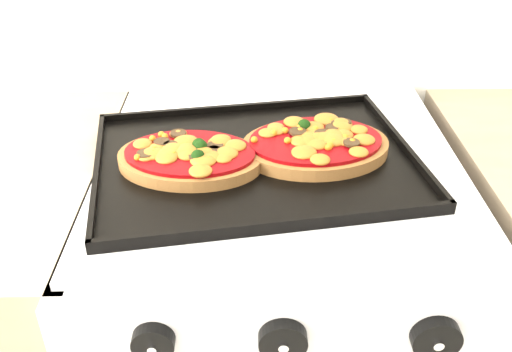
{
  "coord_description": "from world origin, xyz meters",
  "views": [
    {
      "loc": [
        -0.08,
        0.9,
        1.39
      ],
      "look_at": [
        -0.06,
        1.63,
        0.92
      ],
      "focal_mm": 40.0,
      "sensor_mm": 36.0,
      "label": 1
    }
  ],
  "objects_px": {
    "pizza_left": "(190,156)",
    "baking_tray": "(255,158)",
    "stove": "(275,349)",
    "pizza_right": "(315,144)"
  },
  "relations": [
    {
      "from": "stove",
      "to": "baking_tray",
      "type": "relative_size",
      "value": 1.81
    },
    {
      "from": "stove",
      "to": "pizza_right",
      "type": "bearing_deg",
      "value": 2.28
    },
    {
      "from": "stove",
      "to": "baking_tray",
      "type": "xyz_separation_m",
      "value": [
        -0.04,
        -0.02,
        0.47
      ]
    },
    {
      "from": "stove",
      "to": "pizza_right",
      "type": "distance_m",
      "value": 0.48
    },
    {
      "from": "baking_tray",
      "to": "pizza_right",
      "type": "distance_m",
      "value": 0.1
    },
    {
      "from": "baking_tray",
      "to": "pizza_left",
      "type": "distance_m",
      "value": 0.1
    },
    {
      "from": "baking_tray",
      "to": "pizza_left",
      "type": "xyz_separation_m",
      "value": [
        -0.1,
        -0.02,
        0.01
      ]
    },
    {
      "from": "stove",
      "to": "pizza_right",
      "type": "xyz_separation_m",
      "value": [
        0.06,
        0.0,
        0.48
      ]
    },
    {
      "from": "pizza_left",
      "to": "stove",
      "type": "bearing_deg",
      "value": 12.75
    },
    {
      "from": "pizza_left",
      "to": "baking_tray",
      "type": "bearing_deg",
      "value": 8.99
    }
  ]
}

